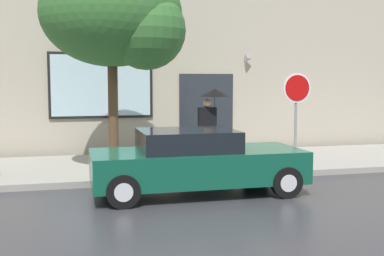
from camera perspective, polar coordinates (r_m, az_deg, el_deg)
name	(u,v)px	position (r m, az deg, el deg)	size (l,w,h in m)	color
ground_plane	(170,194)	(10.18, -2.67, -7.81)	(60.00, 60.00, 0.00)	#333338
sidewalk	(147,166)	(13.06, -5.31, -4.53)	(20.00, 4.00, 0.15)	gray
building_facade	(134,45)	(15.38, -6.89, 9.71)	(20.00, 0.67, 7.00)	#B2A893
parked_car	(195,162)	(10.08, 0.42, -4.02)	(4.39, 1.88, 1.35)	#0F4C38
pedestrian_with_umbrella	(212,105)	(13.59, 2.39, 2.77)	(0.94, 0.91, 2.00)	black
street_tree	(119,17)	(11.88, -8.69, 12.86)	(3.40, 2.89, 5.10)	#4C3823
stop_sign	(297,101)	(12.59, 12.30, 3.16)	(0.76, 0.10, 2.42)	gray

